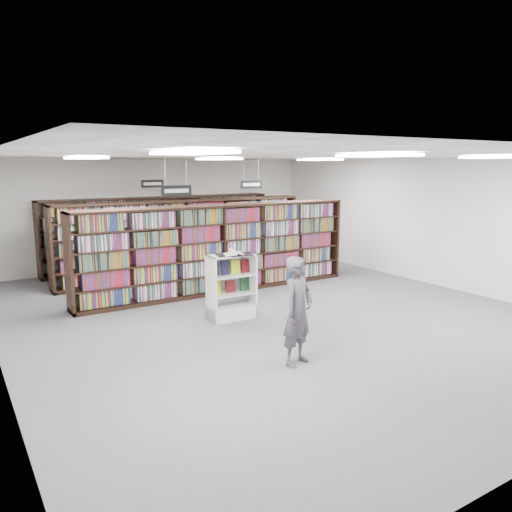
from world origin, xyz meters
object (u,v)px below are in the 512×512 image
endcap_display (231,296)px  shopper (298,311)px  open_book (234,253)px  bookshelf_row_near (220,249)px

endcap_display → shopper: shopper is taller
endcap_display → open_book: 0.89m
endcap_display → shopper: 2.62m
bookshelf_row_near → shopper: bookshelf_row_near is taller
bookshelf_row_near → endcap_display: bearing=-112.6°
open_book → bookshelf_row_near: bearing=84.4°
endcap_display → open_book: size_ratio=1.66×
shopper → bookshelf_row_near: bearing=55.7°
bookshelf_row_near → shopper: (-1.11, -4.57, -0.21)m
bookshelf_row_near → open_book: 2.28m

